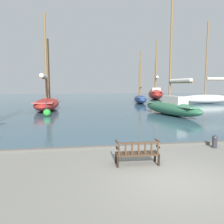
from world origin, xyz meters
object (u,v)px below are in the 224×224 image
sailboat_mid_starboard (171,106)px  sailboat_far_port (47,102)px  sailboat_outer_port (140,98)px  channel_buoy (47,113)px  sailboat_nearest_port (206,98)px  park_bench (137,153)px  mooring_bollard (215,141)px  sailboat_centre_channel (156,93)px

sailboat_mid_starboard → sailboat_far_port: (-12.97, 6.84, 0.09)m
sailboat_outer_port → channel_buoy: bearing=-131.9°
sailboat_nearest_port → channel_buoy: bearing=-152.7°
park_bench → sailboat_far_port: sailboat_far_port is taller
mooring_bollard → sailboat_nearest_port: bearing=58.8°
sailboat_outer_port → sailboat_centre_channel: bearing=58.7°
sailboat_mid_starboard → sailboat_outer_port: size_ratio=1.33×
sailboat_mid_starboard → mooring_bollard: (-2.76, -11.33, -0.62)m
sailboat_nearest_port → sailboat_outer_port: bearing=166.6°
sailboat_mid_starboard → mooring_bollard: sailboat_mid_starboard is taller
sailboat_mid_starboard → sailboat_centre_channel: bearing=73.1°
park_bench → channel_buoy: 14.57m
park_bench → sailboat_far_port: 20.70m
sailboat_far_port → mooring_bollard: 20.85m
mooring_bollard → channel_buoy: bearing=128.1°
sailboat_far_port → sailboat_outer_port: bearing=31.7°
park_bench → sailboat_nearest_port: sailboat_nearest_port is taller
sailboat_outer_port → mooring_bollard: (-4.10, -26.99, -0.53)m
sailboat_nearest_port → park_bench: bearing=-126.1°
sailboat_centre_channel → sailboat_far_port: bearing=-136.5°
sailboat_nearest_port → sailboat_outer_port: 10.99m
sailboat_mid_starboard → sailboat_centre_channel: sailboat_centre_channel is taller
sailboat_centre_channel → mooring_bollard: bearing=-106.0°
sailboat_far_port → mooring_bollard: size_ratio=18.83×
sailboat_mid_starboard → sailboat_far_port: bearing=152.2°
sailboat_outer_port → sailboat_far_port: bearing=-148.3°
sailboat_outer_port → sailboat_nearest_port: bearing=-13.4°
sailboat_mid_starboard → sailboat_outer_port: 15.73m
mooring_bollard → park_bench: bearing=-158.7°
park_bench → sailboat_far_port: bearing=106.7°
park_bench → mooring_bollard: park_bench is taller
sailboat_nearest_port → sailboat_outer_port: sailboat_nearest_port is taller
sailboat_nearest_port → sailboat_far_port: 25.78m
sailboat_outer_port → mooring_bollard: bearing=-98.6°
park_bench → channel_buoy: (-5.13, 13.64, -0.03)m
sailboat_mid_starboard → sailboat_far_port: 14.67m
sailboat_nearest_port → sailboat_mid_starboard: bearing=-132.5°
park_bench → sailboat_centre_channel: 42.75m
sailboat_far_port → sailboat_centre_channel: size_ratio=0.85×
sailboat_nearest_port → sailboat_outer_port: size_ratio=1.50×
sailboat_far_port → channel_buoy: (0.83, -6.19, -0.61)m
sailboat_far_port → mooring_bollard: (10.21, -18.17, -0.71)m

